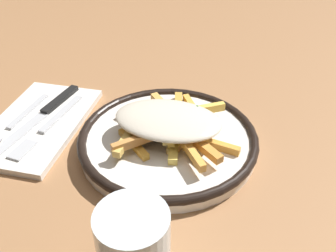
{
  "coord_description": "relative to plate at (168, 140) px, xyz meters",
  "views": [
    {
      "loc": [
        -0.11,
        0.43,
        0.37
      ],
      "look_at": [
        0.0,
        0.0,
        0.04
      ],
      "focal_mm": 40.47,
      "sensor_mm": 36.0,
      "label": 1
    }
  ],
  "objects": [
    {
      "name": "napkin",
      "position": [
        0.22,
        -0.0,
        -0.01
      ],
      "size": [
        0.14,
        0.23,
        0.01
      ],
      "primitive_type": "cube",
      "rotation": [
        0.0,
        0.0,
        0.02
      ],
      "color": "silver",
      "rests_on": "ground_plane"
    },
    {
      "name": "water_glass",
      "position": [
        -0.02,
        0.21,
        0.03
      ],
      "size": [
        0.07,
        0.07,
        0.09
      ],
      "primitive_type": "cylinder",
      "color": "silver",
      "rests_on": "ground_plane"
    },
    {
      "name": "knife",
      "position": [
        0.22,
        -0.02,
        -0.0
      ],
      "size": [
        0.05,
        0.21,
        0.01
      ],
      "color": "black",
      "rests_on": "napkin"
    },
    {
      "name": "fork",
      "position": [
        0.19,
        0.01,
        -0.0
      ],
      "size": [
        0.04,
        0.18,
        0.01
      ],
      "color": "silver",
      "rests_on": "napkin"
    },
    {
      "name": "fries_heap",
      "position": [
        -0.0,
        -0.0,
        0.03
      ],
      "size": [
        0.2,
        0.19,
        0.04
      ],
      "color": "gold",
      "rests_on": "plate"
    },
    {
      "name": "ground_plane",
      "position": [
        0.0,
        0.0,
        -0.01
      ],
      "size": [
        2.6,
        2.6,
        0.0
      ],
      "primitive_type": "plane",
      "color": "#9A6A42"
    },
    {
      "name": "plate",
      "position": [
        0.0,
        0.0,
        0.0
      ],
      "size": [
        0.27,
        0.27,
        0.03
      ],
      "color": "silver",
      "rests_on": "ground_plane"
    },
    {
      "name": "spoon",
      "position": [
        0.25,
        0.03,
        0.0
      ],
      "size": [
        0.03,
        0.15,
        0.01
      ],
      "color": "silver",
      "rests_on": "napkin"
    }
  ]
}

